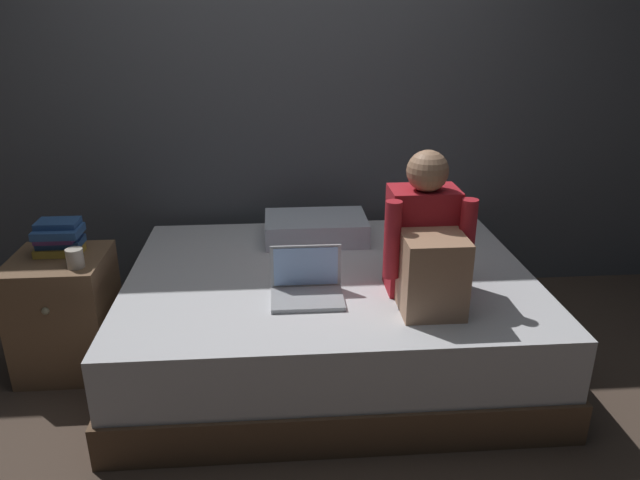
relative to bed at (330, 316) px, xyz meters
name	(u,v)px	position (x,y,z in m)	size (l,w,h in m)	color
ground_plane	(293,393)	(-0.20, -0.30, -0.24)	(8.00, 8.00, 0.00)	#47382D
wall_back	(282,71)	(-0.20, 0.90, 1.11)	(5.60, 0.10, 2.70)	#4C4F54
bed	(330,316)	(0.00, 0.00, 0.00)	(2.00, 1.50, 0.48)	brown
nightstand	(66,313)	(-1.30, 0.03, 0.06)	(0.44, 0.46, 0.59)	brown
person_sitting	(426,245)	(0.39, -0.30, 0.49)	(0.39, 0.44, 0.66)	#B21E28
laptop	(307,285)	(-0.13, -0.25, 0.30)	(0.32, 0.23, 0.22)	#9EA0A5
pillow	(316,228)	(-0.04, 0.45, 0.31)	(0.56, 0.36, 0.13)	silver
book_stack	(59,237)	(-1.29, 0.08, 0.43)	(0.22, 0.17, 0.16)	gold
mug	(75,258)	(-1.17, -0.09, 0.40)	(0.08, 0.08, 0.09)	#BCB2A3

